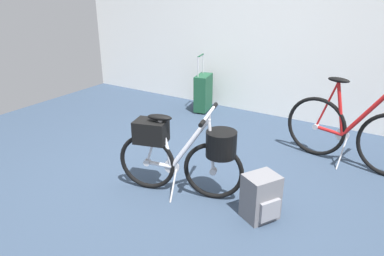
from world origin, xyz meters
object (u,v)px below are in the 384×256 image
object	(u,v)px
folding_bike_foreground	(184,151)
display_bike_left	(352,132)
backpack_on_floor	(261,197)
rolling_suitcase	(203,92)

from	to	relation	value
folding_bike_foreground	display_bike_left	xyz separation A→B (m)	(1.14, 1.37, -0.06)
folding_bike_foreground	backpack_on_floor	bearing A→B (deg)	1.66
rolling_suitcase	backpack_on_floor	size ratio (longest dim) A/B	2.18
display_bike_left	backpack_on_floor	bearing A→B (deg)	-107.50
folding_bike_foreground	backpack_on_floor	distance (m)	0.75
display_bike_left	rolling_suitcase	world-z (taller)	display_bike_left
folding_bike_foreground	display_bike_left	distance (m)	1.79
display_bike_left	backpack_on_floor	size ratio (longest dim) A/B	3.68
backpack_on_floor	display_bike_left	bearing A→B (deg)	72.50
display_bike_left	backpack_on_floor	distance (m)	1.43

